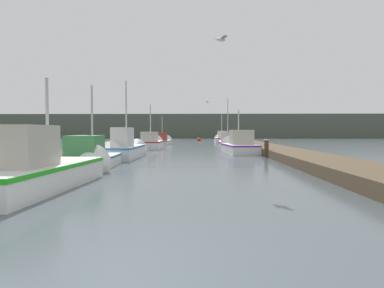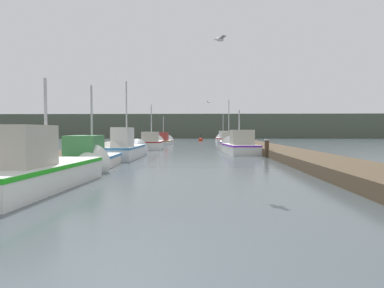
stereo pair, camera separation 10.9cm
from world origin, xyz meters
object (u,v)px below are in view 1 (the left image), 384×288
Objects in this scene: fishing_boat_7 at (221,139)px; seagull_1 at (221,39)px; fishing_boat_5 at (228,142)px; seagull_lead at (208,102)px; mooring_piling_1 at (266,148)px; channel_buoy at (199,140)px; fishing_boat_6 at (163,141)px; fishing_boat_3 at (238,146)px; fishing_boat_2 at (127,148)px; fishing_boat_4 at (151,143)px; fishing_boat_1 at (94,158)px; fishing_boat_0 at (52,168)px; mooring_piling_0 at (235,139)px.

fishing_boat_7 is 32.15m from seagull_1.
seagull_lead is (-2.01, -4.67, 3.45)m from fishing_boat_5.
mooring_piling_1 reaches higher than channel_buoy.
fishing_boat_7 reaches higher than channel_buoy.
seagull_lead is at bearing -59.56° from fishing_boat_6.
fishing_boat_3 is at bearing -62.98° from fishing_boat_6.
fishing_boat_2 reaches higher than fishing_boat_6.
fishing_boat_7 is 14.52m from seagull_lead.
fishing_boat_2 is 9.86× the size of seagull_lead.
fishing_boat_4 is 15.96m from fishing_boat_7.
fishing_boat_1 is at bearing -132.66° from fishing_boat_3.
fishing_boat_7 is 23.22m from mooring_piling_1.
fishing_boat_0 is 5.56× the size of mooring_piling_0.
fishing_boat_1 is 15.78m from seagull_lead.
fishing_boat_4 is at bearing -58.90° from seagull_lead.
fishing_boat_5 reaches higher than fishing_boat_4.
fishing_boat_5 is at bearing 148.37° from seagull_1.
fishing_boat_0 is 6.10m from seagull_1.
fishing_boat_6 is at bearing -107.38° from channel_buoy.
fishing_boat_0 is 15.21m from fishing_boat_3.
fishing_boat_5 reaches higher than mooring_piling_0.
fishing_boat_2 is at bearing 83.75° from fishing_boat_1.
channel_buoy is at bearing 89.86° from fishing_boat_3.
mooring_piling_1 is (7.85, -18.07, 0.11)m from fishing_boat_6.
fishing_boat_5 is 4.90× the size of mooring_piling_0.
fishing_boat_4 is 0.97× the size of fishing_boat_6.
mooring_piling_0 is (1.35, -2.95, 0.11)m from fishing_boat_7.
fishing_boat_3 is 6.75m from seagull_lead.
fishing_boat_4 is 11.62m from mooring_piling_1.
fishing_boat_4 is (-0.05, 9.20, -0.04)m from fishing_boat_2.
seagull_1 is at bearing 24.58° from seagull_lead.
fishing_boat_5 is 10.03× the size of seagull_1.
mooring_piling_1 is at bearing -82.68° from channel_buoy.
fishing_boat_4 is (-0.10, 18.76, 0.00)m from fishing_boat_0.
seagull_lead is (0.84, -21.37, 3.67)m from channel_buoy.
fishing_boat_6 is 8.92× the size of seagull_1.
fishing_boat_5 reaches higher than fishing_boat_1.
fishing_boat_7 is (6.58, 23.73, -0.06)m from fishing_boat_2.
mooring_piling_1 is (-0.23, -20.24, -0.06)m from mooring_piling_0.
fishing_boat_3 is 10.19m from fishing_boat_5.
fishing_boat_0 is at bearing -89.40° from fishing_boat_2.
mooring_piling_1 is at bearing 31.08° from fishing_boat_1.
fishing_boat_6 is 8.37m from mooring_piling_0.
fishing_boat_5 is 9.93× the size of seagull_lead.
fishing_boat_4 reaches higher than fishing_boat_1.
seagull_1 is at bearing -60.00° from fishing_boat_2.
fishing_boat_4 is 9.40m from fishing_boat_6.
fishing_boat_1 is 5.47× the size of mooring_piling_0.
fishing_boat_6 is at bearing 92.99° from fishing_boat_0.
mooring_piling_0 is at bearing 69.39° from fishing_boat_2.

